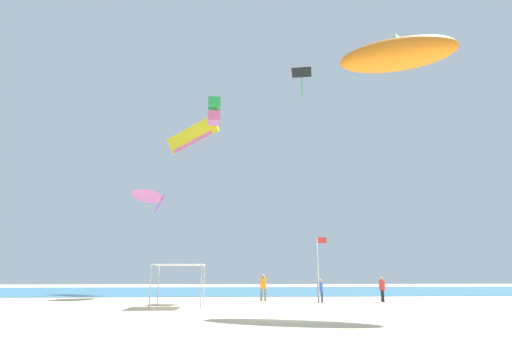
% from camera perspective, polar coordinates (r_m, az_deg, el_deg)
% --- Properties ---
extents(ground, '(110.00, 110.00, 0.10)m').
position_cam_1_polar(ground, '(20.80, 5.22, -18.88)').
color(ground, beige).
extents(ocean_strip, '(110.00, 24.28, 0.03)m').
position_cam_1_polar(ocean_strip, '(48.57, 0.18, -15.58)').
color(ocean_strip, teal).
rests_on(ocean_strip, ground).
extents(canopy_tent, '(2.97, 2.73, 2.52)m').
position_cam_1_polar(canopy_tent, '(26.26, -10.56, -12.22)').
color(canopy_tent, '#B2B2B7').
rests_on(canopy_tent, ground).
extents(person_near_tent, '(0.37, 0.37, 1.58)m').
position_cam_1_polar(person_near_tent, '(30.13, 8.86, -15.15)').
color(person_near_tent, '#33384C').
rests_on(person_near_tent, ground).
extents(person_leftmost, '(0.41, 0.47, 1.74)m').
position_cam_1_polar(person_leftmost, '(31.64, 17.03, -14.47)').
color(person_leftmost, black).
rests_on(person_leftmost, ground).
extents(person_central, '(0.45, 0.45, 1.90)m').
position_cam_1_polar(person_central, '(31.30, 1.01, -14.87)').
color(person_central, slate).
rests_on(person_central, ground).
extents(banner_flag, '(0.61, 0.06, 4.15)m').
position_cam_1_polar(banner_flag, '(25.92, 8.72, -12.10)').
color(banner_flag, silver).
rests_on(banner_flag, ground).
extents(kite_parafoil_yellow, '(6.38, 3.09, 4.10)m').
position_cam_1_polar(kite_parafoil_yellow, '(49.23, -8.73, 5.55)').
color(kite_parafoil_yellow, yellow).
extents(kite_delta_pink, '(3.76, 3.78, 2.51)m').
position_cam_1_polar(kite_delta_pink, '(38.21, -14.71, -2.41)').
color(kite_delta_pink, pink).
extents(kite_inflatable_orange, '(7.95, 5.14, 2.86)m').
position_cam_1_polar(kite_inflatable_orange, '(30.35, 18.93, 15.65)').
color(kite_inflatable_orange, orange).
extents(kite_diamond_black, '(2.22, 2.22, 2.60)m').
position_cam_1_polar(kite_diamond_black, '(41.43, 6.33, 13.88)').
color(kite_diamond_black, black).
extents(kite_box_green, '(1.42, 1.54, 2.93)m').
position_cam_1_polar(kite_box_green, '(45.39, -5.82, 8.92)').
color(kite_box_green, green).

